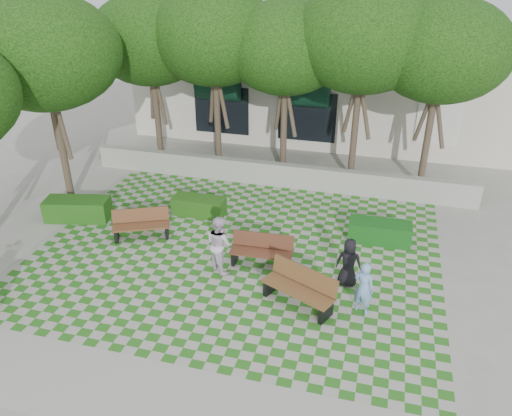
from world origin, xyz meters
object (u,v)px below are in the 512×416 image
(hedge_midleft, at_px, (199,206))
(person_white, at_px, (219,244))
(hedge_east, at_px, (380,232))
(person_dark, at_px, (349,263))
(bench_west, at_px, (141,225))
(person_blue, at_px, (364,288))
(bench_mid, at_px, (262,251))
(hedge_west, at_px, (78,209))
(bench_east, at_px, (300,288))

(hedge_midleft, bearing_deg, person_white, -59.14)
(hedge_east, height_order, person_dark, person_dark)
(person_dark, distance_m, person_white, 3.62)
(hedge_east, relative_size, person_dark, 1.36)
(bench_west, distance_m, person_dark, 6.69)
(hedge_midleft, distance_m, person_blue, 7.06)
(hedge_east, height_order, person_blue, person_blue)
(hedge_east, bearing_deg, person_blue, -94.02)
(person_dark, bearing_deg, hedge_east, -106.90)
(person_blue, bearing_deg, person_dark, -43.07)
(bench_mid, distance_m, hedge_midleft, 3.79)
(bench_west, relative_size, person_white, 1.09)
(hedge_midleft, xyz_separation_m, hedge_west, (-3.87, -1.40, 0.06))
(bench_mid, distance_m, person_blue, 3.33)
(bench_mid, xyz_separation_m, hedge_west, (-6.76, 1.04, -0.08))
(bench_east, distance_m, bench_mid, 2.08)
(hedge_east, height_order, hedge_midleft, hedge_east)
(person_dark, xyz_separation_m, person_white, (-3.61, -0.23, 0.15))
(hedge_west, xyz_separation_m, person_white, (5.66, -1.60, 0.48))
(person_white, bearing_deg, person_blue, -155.24)
(person_blue, height_order, person_dark, person_blue)
(bench_mid, xyz_separation_m, hedge_east, (3.26, 2.23, -0.12))
(bench_mid, xyz_separation_m, hedge_midleft, (-2.89, 2.44, -0.14))
(bench_mid, bearing_deg, hedge_west, 168.38)
(hedge_west, bearing_deg, person_blue, -14.16)
(bench_west, xyz_separation_m, hedge_east, (7.37, 1.72, -0.11))
(bench_mid, bearing_deg, person_white, -155.78)
(hedge_west, bearing_deg, bench_east, -17.51)
(bench_mid, xyz_separation_m, person_blue, (3.00, -1.42, 0.28))
(bench_east, height_order, hedge_east, bench_east)
(bench_east, relative_size, hedge_west, 0.97)
(bench_east, xyz_separation_m, hedge_east, (1.86, 3.77, -0.16))
(hedge_east, bearing_deg, bench_east, -116.24)
(bench_east, distance_m, person_dark, 1.65)
(bench_west, relative_size, person_blue, 1.26)
(hedge_west, bearing_deg, person_white, -15.78)
(bench_mid, relative_size, person_blue, 1.23)
(bench_east, relative_size, person_white, 1.20)
(bench_west, height_order, person_blue, person_blue)
(bench_west, bearing_deg, person_white, -43.75)
(hedge_east, xyz_separation_m, person_dark, (-0.74, -2.56, 0.37))
(person_blue, bearing_deg, bench_mid, -2.30)
(hedge_midleft, relative_size, person_blue, 1.22)
(hedge_midleft, bearing_deg, person_dark, -27.16)
(person_white, bearing_deg, hedge_west, 20.86)
(bench_mid, height_order, hedge_midleft, bench_mid)
(person_dark, relative_size, person_white, 0.83)
(bench_east, height_order, hedge_west, bench_east)
(bench_east, bearing_deg, person_dark, 71.58)
(bench_east, height_order, person_white, person_white)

